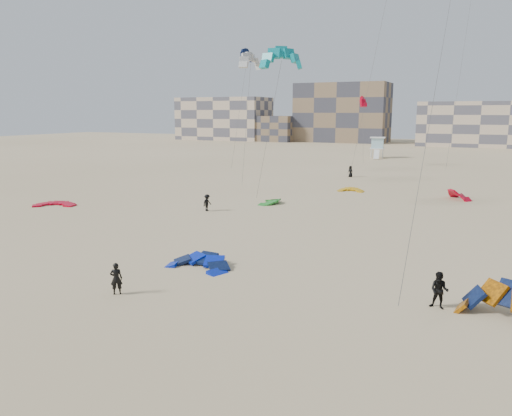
% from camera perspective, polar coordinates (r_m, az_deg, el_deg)
% --- Properties ---
extents(ground, '(320.00, 320.00, 0.00)m').
position_cam_1_polar(ground, '(26.47, -7.10, -9.54)').
color(ground, '#D0B88C').
rests_on(ground, ground).
extents(kite_ground_blue, '(4.27, 4.49, 2.37)m').
position_cam_1_polar(kite_ground_blue, '(30.48, -6.61, -6.75)').
color(kite_ground_blue, '#0716D8').
rests_on(kite_ground_blue, ground).
extents(kite_ground_orange, '(5.63, 5.61, 4.26)m').
position_cam_1_polar(kite_ground_orange, '(25.55, 26.30, -11.39)').
color(kite_ground_orange, orange).
rests_on(kite_ground_orange, ground).
extents(kite_ground_red, '(5.11, 5.22, 0.65)m').
position_cam_1_polar(kite_ground_red, '(53.89, -21.99, 0.27)').
color(kite_ground_red, red).
rests_on(kite_ground_red, ground).
extents(kite_ground_green, '(3.68, 3.49, 1.62)m').
position_cam_1_polar(kite_ground_green, '(51.28, 1.51, 0.56)').
color(kite_ground_green, green).
rests_on(kite_ground_green, ground).
extents(kite_ground_red_far, '(4.26, 4.21, 2.98)m').
position_cam_1_polar(kite_ground_red_far, '(57.86, 22.13, 0.94)').
color(kite_ground_red_far, red).
rests_on(kite_ground_red_far, ground).
extents(kite_ground_yellow, '(3.12, 3.28, 1.19)m').
position_cam_1_polar(kite_ground_yellow, '(60.05, 10.76, 1.89)').
color(kite_ground_yellow, orange).
rests_on(kite_ground_yellow, ground).
extents(kitesurfer_main, '(0.73, 0.68, 1.67)m').
position_cam_1_polar(kitesurfer_main, '(26.72, -15.68, -7.77)').
color(kitesurfer_main, black).
rests_on(kitesurfer_main, ground).
extents(kitesurfer_b, '(0.96, 0.80, 1.79)m').
position_cam_1_polar(kitesurfer_b, '(25.47, 20.21, -8.83)').
color(kitesurfer_b, black).
rests_on(kitesurfer_b, ground).
extents(kitesurfer_c, '(0.76, 1.12, 1.60)m').
position_cam_1_polar(kitesurfer_c, '(47.28, -5.61, 0.61)').
color(kitesurfer_c, black).
rests_on(kitesurfer_c, ground).
extents(kitesurfer_e, '(0.93, 0.79, 1.62)m').
position_cam_1_polar(kitesurfer_e, '(73.22, 10.75, 4.13)').
color(kitesurfer_e, black).
rests_on(kitesurfer_e, ground).
extents(kite_fly_teal_a, '(5.36, 5.38, 14.39)m').
position_cam_1_polar(kite_fly_teal_a, '(48.03, 2.95, 16.51)').
color(kite_fly_teal_a, '#089AA9').
rests_on(kite_fly_teal_a, ground).
extents(kite_fly_grey, '(5.26, 10.71, 15.83)m').
position_cam_1_polar(kite_fly_grey, '(65.46, -0.61, 16.30)').
color(kite_fly_grey, white).
rests_on(kite_fly_grey, ground).
extents(kite_fly_navy, '(3.49, 5.85, 17.64)m').
position_cam_1_polar(kite_fly_navy, '(77.25, -0.98, 16.94)').
color(kite_fly_navy, '#0D1D48').
rests_on(kite_fly_navy, ground).
extents(kite_fly_red, '(4.08, 5.99, 10.97)m').
position_cam_1_polar(kite_fly_red, '(87.51, 12.14, 11.68)').
color(kite_fly_red, red).
rests_on(kite_fly_red, ground).
extents(lifeguard_tower_far, '(3.42, 6.00, 4.21)m').
position_cam_1_polar(lifeguard_tower_far, '(105.51, 13.69, 6.73)').
color(lifeguard_tower_far, white).
rests_on(lifeguard_tower_far, ground).
extents(condo_west_a, '(30.00, 15.00, 14.00)m').
position_cam_1_polar(condo_west_a, '(172.41, -3.67, 10.15)').
color(condo_west_a, '#CAB294').
rests_on(condo_west_a, ground).
extents(condo_west_b, '(28.00, 14.00, 18.00)m').
position_cam_1_polar(condo_west_b, '(160.84, 9.84, 10.67)').
color(condo_west_b, '#7D654B').
rests_on(condo_west_b, ground).
extents(condo_mid, '(32.00, 16.00, 12.00)m').
position_cam_1_polar(condo_mid, '(150.93, 24.32, 8.73)').
color(condo_mid, '#CAB294').
rests_on(condo_mid, ground).
extents(condo_fill_left, '(12.00, 10.00, 8.00)m').
position_cam_1_polar(condo_fill_left, '(161.90, 2.28, 9.05)').
color(condo_fill_left, '#7D654B').
rests_on(condo_fill_left, ground).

